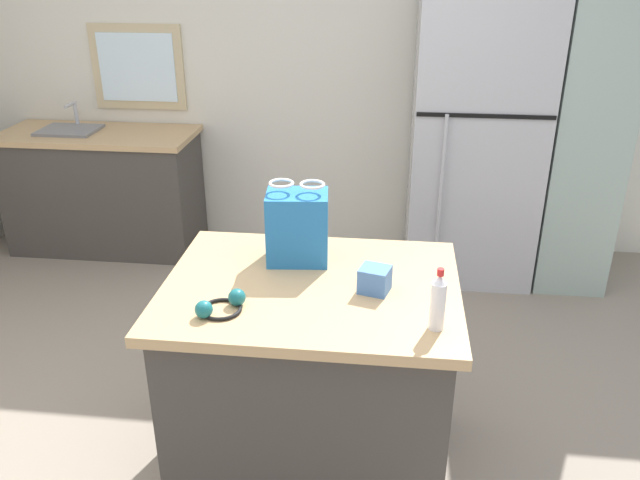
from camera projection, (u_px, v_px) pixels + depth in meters
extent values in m
plane|color=gray|center=(263.00, 470.00, 2.82)|extent=(6.20, 6.20, 0.00)
cube|color=silver|center=(326.00, 58.00, 4.53)|extent=(5.17, 0.10, 2.74)
cube|color=#CCB78C|center=(138.00, 67.00, 4.66)|extent=(0.68, 0.04, 0.60)
cube|color=white|center=(137.00, 67.00, 4.64)|extent=(0.56, 0.02, 0.48)
cube|color=#423D38|center=(312.00, 383.00, 2.69)|extent=(1.06, 0.81, 0.85)
cube|color=tan|center=(311.00, 289.00, 2.50)|extent=(1.14, 0.89, 0.04)
cube|color=#B7B7BC|center=(475.00, 137.00, 4.20)|extent=(0.82, 0.72, 1.90)
cube|color=black|center=(486.00, 116.00, 3.78)|extent=(0.80, 0.01, 0.02)
cylinder|color=#B7B7BC|center=(441.00, 183.00, 3.95)|extent=(0.02, 0.02, 0.85)
cube|color=#9EB2A8|center=(582.00, 124.00, 4.09)|extent=(0.45, 0.68, 2.11)
cube|color=#423D38|center=(105.00, 193.00, 4.76)|extent=(1.34, 0.57, 0.84)
cube|color=tan|center=(97.00, 135.00, 4.58)|extent=(1.38, 0.61, 0.04)
cube|color=slate|center=(70.00, 138.00, 4.61)|extent=(0.40, 0.32, 0.14)
cylinder|color=#B7B7BC|center=(76.00, 114.00, 4.68)|extent=(0.03, 0.03, 0.18)
cylinder|color=#B7B7BC|center=(70.00, 105.00, 4.58)|extent=(0.02, 0.14, 0.02)
cube|color=#236BAD|center=(297.00, 227.00, 2.62)|extent=(0.26, 0.20, 0.29)
torus|color=white|center=(281.00, 183.00, 2.55)|extent=(0.11, 0.11, 0.01)
torus|color=white|center=(312.00, 185.00, 2.54)|extent=(0.11, 0.11, 0.01)
cube|color=#4775B7|center=(375.00, 280.00, 2.42)|extent=(0.13, 0.12, 0.10)
cylinder|color=white|center=(438.00, 306.00, 2.17)|extent=(0.05, 0.05, 0.17)
cone|color=white|center=(440.00, 279.00, 2.13)|extent=(0.05, 0.05, 0.03)
cylinder|color=red|center=(441.00, 272.00, 2.11)|extent=(0.02, 0.02, 0.02)
torus|color=black|center=(221.00, 309.00, 2.30)|extent=(0.21, 0.21, 0.01)
sphere|color=#19666B|center=(204.00, 309.00, 2.26)|extent=(0.06, 0.06, 0.06)
sphere|color=#19666B|center=(237.00, 297.00, 2.33)|extent=(0.06, 0.06, 0.06)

